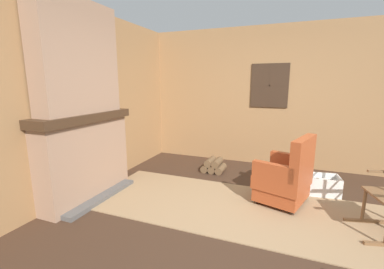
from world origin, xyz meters
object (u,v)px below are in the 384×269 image
laundry_basket (321,185)px  armchair (286,178)px  oil_lamp_vase (49,110)px  firewood_stack (214,166)px  storage_case (90,106)px

laundry_basket → armchair: bearing=-134.4°
armchair → oil_lamp_vase: (-2.66, -1.30, 0.94)m
firewood_stack → storage_case: (-1.40, -1.50, 1.18)m
oil_lamp_vase → storage_case: (0.00, 0.67, -0.01)m
armchair → firewood_stack: armchair is taller
firewood_stack → oil_lamp_vase: (-1.40, -2.17, 1.18)m
storage_case → oil_lamp_vase: bearing=-90.0°
armchair → oil_lamp_vase: bearing=43.6°
storage_case → laundry_basket: bearing=19.8°
oil_lamp_vase → laundry_basket: bearing=29.8°
firewood_stack → laundry_basket: 1.79m
firewood_stack → laundry_basket: bearing=-11.8°
firewood_stack → laundry_basket: laundry_basket is taller
storage_case → firewood_stack: bearing=47.0°
laundry_basket → oil_lamp_vase: bearing=-150.2°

